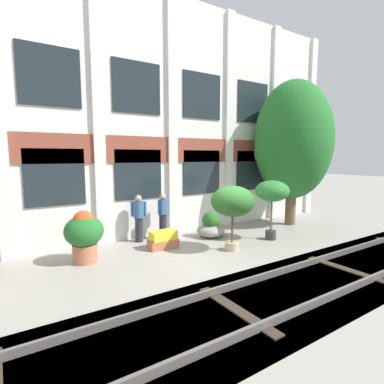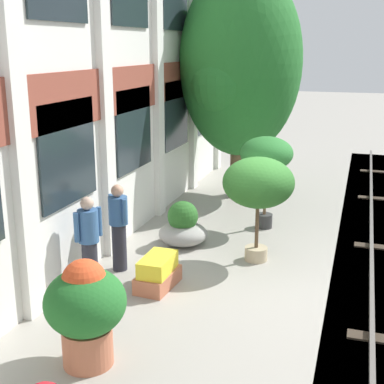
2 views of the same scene
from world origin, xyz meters
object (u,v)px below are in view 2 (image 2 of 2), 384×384
Objects in this scene: potted_plant_ribbed_drum at (86,306)px; potted_plant_square_trough at (158,273)px; resident_by_doorway at (89,240)px; potted_plant_wide_bowl at (183,228)px; resident_watching_tracks at (119,225)px; potted_plant_low_pan at (266,156)px; potted_plant_tall_urn at (258,185)px; broadleaf_tree at (240,66)px.

potted_plant_ribbed_drum is 2.43m from potted_plant_square_trough.
potted_plant_wide_bowl is at bearing 98.77° from resident_by_doorway.
potted_plant_ribbed_drum is at bearing 179.30° from potted_plant_square_trough.
resident_watching_tracks reaches higher than resident_by_doorway.
potted_plant_square_trough is 4.01m from potted_plant_low_pan.
resident_watching_tracks reaches higher than potted_plant_ribbed_drum.
potted_plant_low_pan reaches higher than potted_plant_ribbed_drum.
potted_plant_tall_urn reaches higher than resident_watching_tracks.
broadleaf_tree is 5.00m from potted_plant_tall_urn.
potted_plant_tall_urn is 1.94m from potted_plant_low_pan.
potted_plant_ribbed_drum is 4.33m from potted_plant_tall_urn.
potted_plant_low_pan reaches higher than potted_plant_square_trough.
resident_by_doorway is (-6.42, 1.03, -2.58)m from broadleaf_tree.
broadleaf_tree is at bearing 0.08° from potted_plant_ribbed_drum.
potted_plant_low_pan reaches higher than potted_plant_tall_urn.
potted_plant_square_trough is at bearing 162.35° from potted_plant_low_pan.
potted_plant_tall_urn is 1.24× the size of resident_watching_tracks.
potted_plant_ribbed_drum is 0.89× the size of resident_watching_tracks.
broadleaf_tree reaches higher than potted_plant_low_pan.
resident_watching_tracks is at bearing 117.84° from potted_plant_tall_urn.
potted_plant_ribbed_drum is at bearing -130.58° from resident_watching_tracks.
potted_plant_low_pan is 3.82m from resident_watching_tracks.
potted_plant_square_trough is at bearing -179.61° from broadleaf_tree.
broadleaf_tree is 6.99m from resident_by_doorway.
broadleaf_tree is at bearing 108.65° from resident_by_doorway.
potted_plant_wide_bowl is at bearing 77.22° from potted_plant_tall_urn.
potted_plant_low_pan is at bearing -41.77° from potted_plant_wide_bowl.
resident_by_doorway is at bearing -157.89° from resident_watching_tracks.
potted_plant_tall_urn is at bearing -102.78° from potted_plant_wide_bowl.
potted_plant_tall_urn is 2.64m from resident_watching_tracks.
potted_plant_low_pan reaches higher than resident_by_doorway.
potted_plant_low_pan is (3.60, -1.14, 1.36)m from potted_plant_square_trough.
potted_plant_tall_urn is 3.22m from resident_by_doorway.
potted_plant_wide_bowl is 2.57m from resident_by_doorway.
resident_by_doorway is (-3.95, 2.21, -0.77)m from potted_plant_low_pan.
potted_plant_tall_urn is 0.97× the size of potted_plant_low_pan.
broadleaf_tree is 3.28m from potted_plant_low_pan.
potted_plant_square_trough is (2.37, -0.03, -0.55)m from potted_plant_ribbed_drum.
potted_plant_low_pan is 1.29× the size of resident_watching_tracks.
potted_plant_ribbed_drum reaches higher than potted_plant_wide_bowl.
potted_plant_low_pan is (5.97, -1.17, 0.82)m from potted_plant_ribbed_drum.
potted_plant_square_trough is 0.95× the size of potted_plant_wide_bowl.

